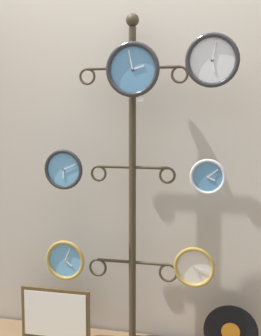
{
  "coord_description": "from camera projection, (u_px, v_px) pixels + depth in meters",
  "views": [
    {
      "loc": [
        0.67,
        -2.42,
        1.51
      ],
      "look_at": [
        0.0,
        0.36,
        1.2
      ],
      "focal_mm": 50.0,
      "sensor_mm": 36.0,
      "label": 1
    }
  ],
  "objects": [
    {
      "name": "clock_top_center",
      "position": [
        133.0,
        69.0,
        2.75
      ],
      "size": [
        0.33,
        0.04,
        0.33
      ],
      "color": "#4C84B2"
    },
    {
      "name": "clock_bottom_left",
      "position": [
        65.0,
        260.0,
        3.01
      ],
      "size": [
        0.26,
        0.04,
        0.26
      ],
      "color": "#60A8DB"
    },
    {
      "name": "clock_middle_right",
      "position": [
        208.0,
        177.0,
        2.73
      ],
      "size": [
        0.21,
        0.04,
        0.21
      ],
      "color": "#4C84B2"
    },
    {
      "name": "price_tag_upper",
      "position": [
        140.0,
        99.0,
        2.76
      ],
      "size": [
        0.04,
        0.0,
        0.03
      ],
      "color": "white"
    },
    {
      "name": "display_stand",
      "position": [
        132.0,
        241.0,
        2.98
      ],
      "size": [
        0.69,
        0.44,
        2.14
      ],
      "color": "#382D1E",
      "rests_on": "ground_plane"
    },
    {
      "name": "picture_frame",
      "position": [
        55.0,
        314.0,
        3.05
      ],
      "size": [
        0.47,
        0.02,
        0.34
      ],
      "color": "#4C381E",
      "rests_on": "low_shelf"
    },
    {
      "name": "shop_wall",
      "position": [
        138.0,
        135.0,
        3.06
      ],
      "size": [
        4.4,
        0.04,
        2.8
      ],
      "color": "#BCB2A3",
      "rests_on": "ground_plane"
    },
    {
      "name": "clock_top_right",
      "position": [
        212.0,
        60.0,
        2.64
      ],
      "size": [
        0.31,
        0.04,
        0.31
      ],
      "color": "silver"
    },
    {
      "name": "clock_bottom_right",
      "position": [
        194.0,
        267.0,
        2.79
      ],
      "size": [
        0.25,
        0.04,
        0.25
      ],
      "color": "silver"
    },
    {
      "name": "vinyl_record",
      "position": [
        231.0,
        332.0,
        2.83
      ],
      "size": [
        0.33,
        0.01,
        0.33
      ],
      "color": "black",
      "rests_on": "low_shelf"
    },
    {
      "name": "clock_middle_left",
      "position": [
        64.0,
        169.0,
        2.94
      ],
      "size": [
        0.25,
        0.04,
        0.25
      ],
      "color": "#60A8DB"
    }
  ]
}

